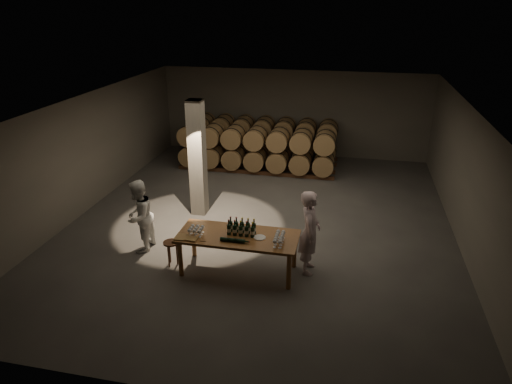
% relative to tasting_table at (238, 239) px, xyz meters
% --- Properties ---
extents(room, '(12.00, 12.00, 12.00)m').
position_rel_tasting_table_xyz_m(room, '(-1.80, 2.70, 0.80)').
color(room, '#4C4947').
rests_on(room, ground).
extents(tasting_table, '(2.60, 1.10, 0.90)m').
position_rel_tasting_table_xyz_m(tasting_table, '(0.00, 0.00, 0.00)').
color(tasting_table, brown).
rests_on(tasting_table, ground).
extents(barrel_stack_back, '(5.48, 0.95, 1.57)m').
position_rel_tasting_table_xyz_m(barrel_stack_back, '(-0.96, 7.70, 0.03)').
color(barrel_stack_back, '#502F1B').
rests_on(barrel_stack_back, ground).
extents(barrel_stack_front, '(5.48, 0.95, 1.57)m').
position_rel_tasting_table_xyz_m(barrel_stack_front, '(-0.96, 6.30, 0.03)').
color(barrel_stack_front, '#502F1B').
rests_on(barrel_stack_front, ground).
extents(bottle_cluster, '(0.61, 0.24, 0.36)m').
position_rel_tasting_table_xyz_m(bottle_cluster, '(0.06, 0.07, 0.23)').
color(bottle_cluster, black).
rests_on(bottle_cluster, tasting_table).
extents(lying_bottles, '(0.63, 0.08, 0.08)m').
position_rel_tasting_table_xyz_m(lying_bottles, '(-0.02, -0.31, 0.15)').
color(lying_bottles, black).
rests_on(lying_bottles, tasting_table).
extents(glass_cluster_left, '(0.30, 0.30, 0.17)m').
position_rel_tasting_table_xyz_m(glass_cluster_left, '(-0.89, -0.14, 0.23)').
color(glass_cluster_left, silver).
rests_on(glass_cluster_left, tasting_table).
extents(glass_cluster_right, '(0.20, 0.53, 0.18)m').
position_rel_tasting_table_xyz_m(glass_cluster_right, '(0.92, -0.13, 0.23)').
color(glass_cluster_right, silver).
rests_on(glass_cluster_right, tasting_table).
extents(plate, '(0.26, 0.26, 0.01)m').
position_rel_tasting_table_xyz_m(plate, '(0.48, -0.01, 0.11)').
color(plate, silver).
rests_on(plate, tasting_table).
extents(notebook_near, '(0.28, 0.23, 0.03)m').
position_rel_tasting_table_xyz_m(notebook_near, '(-0.92, -0.38, 0.12)').
color(notebook_near, olive).
rests_on(notebook_near, tasting_table).
extents(notebook_corner, '(0.24, 0.30, 0.03)m').
position_rel_tasting_table_xyz_m(notebook_corner, '(-1.16, -0.36, 0.12)').
color(notebook_corner, olive).
rests_on(notebook_corner, tasting_table).
extents(pen, '(0.13, 0.02, 0.01)m').
position_rel_tasting_table_xyz_m(pen, '(-0.66, -0.42, 0.11)').
color(pen, black).
rests_on(pen, tasting_table).
extents(stool, '(0.35, 0.35, 0.58)m').
position_rel_tasting_table_xyz_m(stool, '(-1.54, -0.05, -0.32)').
color(stool, '#502F1B').
rests_on(stool, ground).
extents(person_man, '(0.49, 0.72, 1.91)m').
position_rel_tasting_table_xyz_m(person_man, '(1.50, 0.36, 0.16)').
color(person_man, beige).
rests_on(person_man, ground).
extents(person_woman, '(0.68, 0.86, 1.77)m').
position_rel_tasting_table_xyz_m(person_woman, '(-2.51, 0.44, 0.09)').
color(person_woman, white).
rests_on(person_woman, ground).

